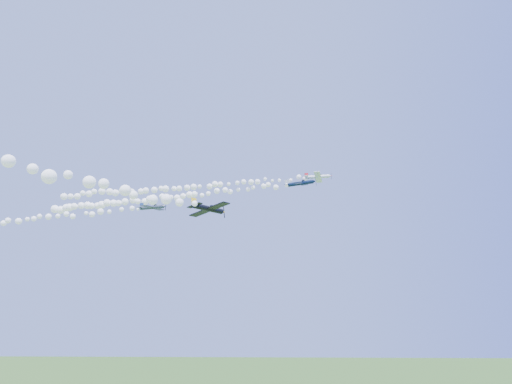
{
  "coord_description": "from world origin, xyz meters",
  "views": [
    {
      "loc": [
        7.38,
        -91.47,
        26.87
      ],
      "look_at": [
        5.03,
        -6.6,
        48.43
      ],
      "focal_mm": 30.0,
      "sensor_mm": 36.0,
      "label": 1
    }
  ],
  "objects_px": {
    "plane_white": "(318,177)",
    "plane_grey": "(153,207)",
    "plane_black": "(209,209)",
    "plane_navy": "(301,183)"
  },
  "relations": [
    {
      "from": "plane_white",
      "to": "plane_navy",
      "type": "distance_m",
      "value": 4.37
    },
    {
      "from": "plane_grey",
      "to": "plane_black",
      "type": "xyz_separation_m",
      "value": [
        16.72,
        -33.55,
        -7.55
      ]
    },
    {
      "from": "plane_white",
      "to": "plane_black",
      "type": "relative_size",
      "value": 1.19
    },
    {
      "from": "plane_white",
      "to": "plane_grey",
      "type": "distance_m",
      "value": 38.25
    },
    {
      "from": "plane_black",
      "to": "plane_white",
      "type": "bearing_deg",
      "value": 12.22
    },
    {
      "from": "plane_navy",
      "to": "plane_black",
      "type": "distance_m",
      "value": 47.16
    },
    {
      "from": "plane_navy",
      "to": "plane_black",
      "type": "bearing_deg",
      "value": -90.42
    },
    {
      "from": "plane_black",
      "to": "plane_grey",
      "type": "bearing_deg",
      "value": 63.84
    },
    {
      "from": "plane_grey",
      "to": "plane_navy",
      "type": "bearing_deg",
      "value": 33.27
    },
    {
      "from": "plane_grey",
      "to": "plane_black",
      "type": "bearing_deg",
      "value": -44.9
    }
  ]
}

